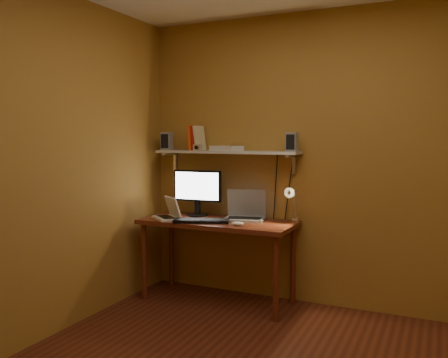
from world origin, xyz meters
The scene contains 14 objects.
room centered at (0.00, 0.00, 1.30)m, with size 3.44×3.24×2.64m.
desk centered at (-0.89, 1.28, 0.66)m, with size 1.40×0.60×0.75m.
wall_shelf centered at (-0.89, 1.47, 1.36)m, with size 1.40×0.25×0.21m.
monitor centered at (-1.18, 1.43, 1.00)m, with size 0.48×0.22×0.44m.
laptop centered at (-0.68, 1.43, 0.82)m, with size 0.40×0.32×0.27m.
netbook centered at (-1.33, 1.15, 0.81)m, with size 0.33×0.32×0.20m.
keyboard centered at (-0.98, 1.12, 0.76)m, with size 0.49×0.16×0.03m, color black.
mouse centered at (-0.62, 1.10, 0.77)m, with size 0.10×0.07×0.04m, color silver.
desk_lamp centered at (-0.23, 1.41, 0.96)m, with size 0.09×0.23×0.38m.
speaker_left centered at (-1.53, 1.46, 1.46)m, with size 0.10×0.10×0.18m, color gray.
speaker_right centered at (-0.26, 1.47, 1.46)m, with size 0.09×0.09×0.17m, color gray.
books centered at (-1.22, 1.48, 1.49)m, with size 0.13×0.16×0.24m.
shelf_camera centered at (-1.16, 1.39, 1.40)m, with size 0.10×0.06×0.06m.
router centered at (-0.90, 1.48, 1.40)m, with size 0.28×0.18×0.05m, color silver.
Camera 1 is at (0.95, -2.54, 1.50)m, focal length 38.00 mm.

